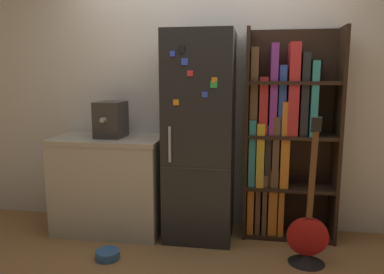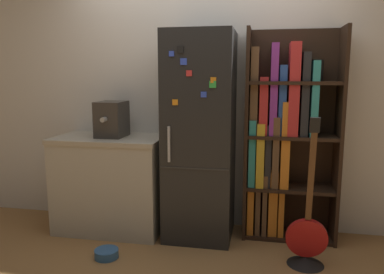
{
  "view_description": "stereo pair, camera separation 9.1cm",
  "coord_description": "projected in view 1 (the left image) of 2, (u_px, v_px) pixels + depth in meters",
  "views": [
    {
      "loc": [
        0.47,
        -3.11,
        1.47
      ],
      "look_at": [
        -0.07,
        0.15,
        0.92
      ],
      "focal_mm": 35.0,
      "sensor_mm": 36.0,
      "label": 1
    },
    {
      "loc": [
        0.56,
        -3.09,
        1.47
      ],
      "look_at": [
        -0.07,
        0.15,
        0.92
      ],
      "focal_mm": 35.0,
      "sensor_mm": 36.0,
      "label": 2
    }
  ],
  "objects": [
    {
      "name": "pet_bowl",
      "position": [
        108.0,
        254.0,
        3.03
      ],
      "size": [
        0.2,
        0.2,
        0.07
      ],
      "color": "#3366A5",
      "rests_on": "ground_plane"
    },
    {
      "name": "bookshelf",
      "position": [
        281.0,
        137.0,
        3.37
      ],
      "size": [
        0.82,
        0.35,
        1.87
      ],
      "color": "black",
      "rests_on": "ground_plane"
    },
    {
      "name": "refrigerator",
      "position": [
        200.0,
        137.0,
        3.35
      ],
      "size": [
        0.6,
        0.6,
        1.84
      ],
      "color": "black",
      "rests_on": "ground_plane"
    },
    {
      "name": "guitar",
      "position": [
        307.0,
        243.0,
        2.93
      ],
      "size": [
        0.32,
        0.29,
        1.18
      ],
      "color": "black",
      "rests_on": "ground_plane"
    },
    {
      "name": "ground_plane",
      "position": [
        197.0,
        242.0,
        3.34
      ],
      "size": [
        16.0,
        16.0,
        0.0
      ],
      "primitive_type": "plane",
      "color": "#A87542"
    },
    {
      "name": "espresso_machine",
      "position": [
        111.0,
        119.0,
        3.45
      ],
      "size": [
        0.24,
        0.36,
        0.33
      ],
      "color": "#38332D",
      "rests_on": "kitchen_counter"
    },
    {
      "name": "kitchen_counter",
      "position": [
        111.0,
        184.0,
        3.55
      ],
      "size": [
        1.01,
        0.61,
        0.9
      ],
      "color": "#BCB7A8",
      "rests_on": "ground_plane"
    },
    {
      "name": "wall_back",
      "position": [
        205.0,
        93.0,
        3.59
      ],
      "size": [
        8.0,
        0.05,
        2.6
      ],
      "color": "white",
      "rests_on": "ground_plane"
    }
  ]
}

